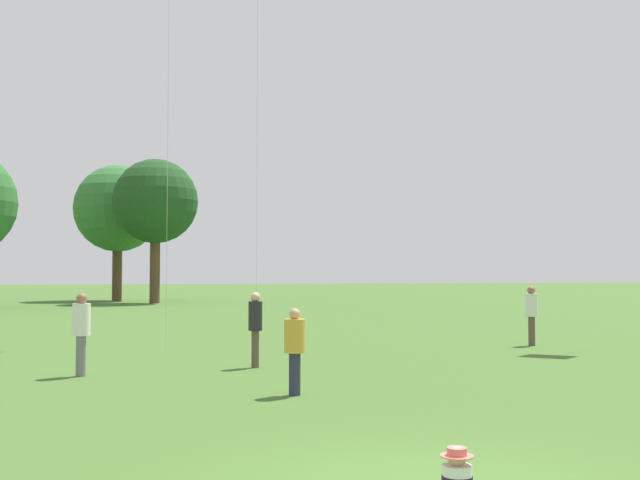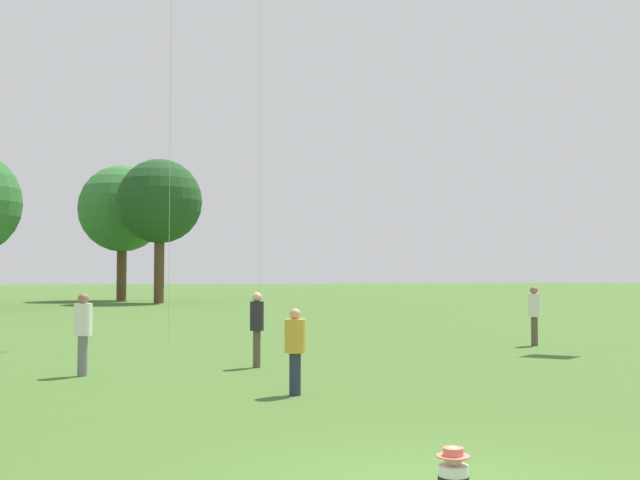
# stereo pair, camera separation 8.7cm
# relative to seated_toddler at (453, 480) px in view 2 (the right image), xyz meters

# --- Properties ---
(seated_toddler) EXTENTS (0.42, 0.49, 0.55)m
(seated_toddler) POSITION_rel_seated_toddler_xyz_m (0.00, 0.00, 0.00)
(seated_toddler) COLOR #282D47
(seated_toddler) RESTS_ON ground
(person_standing_0) EXTENTS (0.42, 0.42, 1.80)m
(person_standing_0) POSITION_rel_seated_toddler_xyz_m (8.56, 14.08, 0.85)
(person_standing_0) COLOR brown
(person_standing_0) RESTS_ON ground
(person_standing_1) EXTENTS (0.35, 0.35, 1.76)m
(person_standing_1) POSITION_rel_seated_toddler_xyz_m (-0.40, 10.72, 0.83)
(person_standing_1) COLOR brown
(person_standing_1) RESTS_ON ground
(person_standing_2) EXTENTS (0.41, 0.41, 1.56)m
(person_standing_2) POSITION_rel_seated_toddler_xyz_m (-0.27, 6.61, 0.69)
(person_standing_2) COLOR #282D42
(person_standing_2) RESTS_ON ground
(person_standing_3) EXTENTS (0.47, 0.47, 1.77)m
(person_standing_3) POSITION_rel_seated_toddler_xyz_m (-4.25, 10.09, 0.82)
(person_standing_3) COLOR slate
(person_standing_3) RESTS_ON ground
(distant_tree_1) EXTENTS (7.02, 7.02, 10.98)m
(distant_tree_1) POSITION_rel_seated_toddler_xyz_m (-5.21, 55.85, 7.19)
(distant_tree_1) COLOR brown
(distant_tree_1) RESTS_ON ground
(distant_tree_3) EXTENTS (6.26, 6.26, 10.70)m
(distant_tree_3) POSITION_rel_seated_toddler_xyz_m (-2.29, 49.86, 7.27)
(distant_tree_3) COLOR brown
(distant_tree_3) RESTS_ON ground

